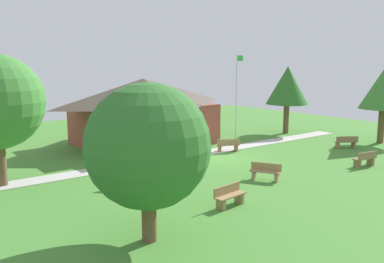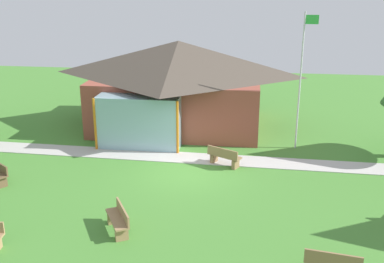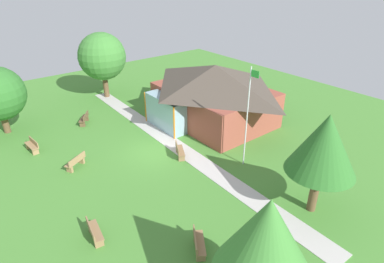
{
  "view_description": "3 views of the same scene",
  "coord_description": "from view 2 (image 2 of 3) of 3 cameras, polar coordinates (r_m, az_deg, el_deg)",
  "views": [
    {
      "loc": [
        -15.96,
        -17.79,
        5.65
      ],
      "look_at": [
        -0.48,
        2.04,
        1.36
      ],
      "focal_mm": 37.64,
      "sensor_mm": 36.0,
      "label": 1
    },
    {
      "loc": [
        2.56,
        -17.56,
        7.71
      ],
      "look_at": [
        -0.02,
        1.86,
        1.15
      ],
      "focal_mm": 42.85,
      "sensor_mm": 36.0,
      "label": 2
    },
    {
      "loc": [
        16.42,
        -10.04,
        11.29
      ],
      "look_at": [
        0.96,
        2.3,
        1.17
      ],
      "focal_mm": 30.29,
      "sensor_mm": 36.0,
      "label": 3
    }
  ],
  "objects": [
    {
      "name": "pavilion",
      "position": [
        24.75,
        -1.84,
        6.11
      ],
      "size": [
        9.65,
        8.25,
        4.6
      ],
      "color": "brown",
      "rests_on": "ground_plane"
    },
    {
      "name": "flagpole",
      "position": [
        21.57,
        13.44,
        6.7
      ],
      "size": [
        0.64,
        0.08,
        6.35
      ],
      "color": "silver",
      "rests_on": "ground_plane"
    },
    {
      "name": "bench_front_center",
      "position": [
        15.04,
        -9.1,
        -10.81
      ],
      "size": [
        1.12,
        1.52,
        0.84
      ],
      "rotation": [
        0.0,
        0.0,
        2.09
      ],
      "color": "#9E7A51",
      "rests_on": "ground_plane"
    },
    {
      "name": "bench_rear_near_path",
      "position": [
        19.79,
        4.01,
        -3.19
      ],
      "size": [
        1.53,
        1.1,
        0.84
      ],
      "rotation": [
        0.0,
        0.0,
        5.79
      ],
      "color": "olive",
      "rests_on": "ground_plane"
    },
    {
      "name": "footpath",
      "position": [
        20.68,
        -0.09,
        -3.32
      ],
      "size": [
        25.77,
        1.94,
        0.03
      ],
      "primitive_type": "cube",
      "rotation": [
        0.0,
        0.0,
        -0.02
      ],
      "color": "#BCB7B2",
      "rests_on": "ground_plane"
    },
    {
      "name": "ground_plane",
      "position": [
        19.35,
        -0.67,
        -4.96
      ],
      "size": [
        44.0,
        44.0,
        0.0
      ],
      "primitive_type": "plane",
      "color": "#478433"
    }
  ]
}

